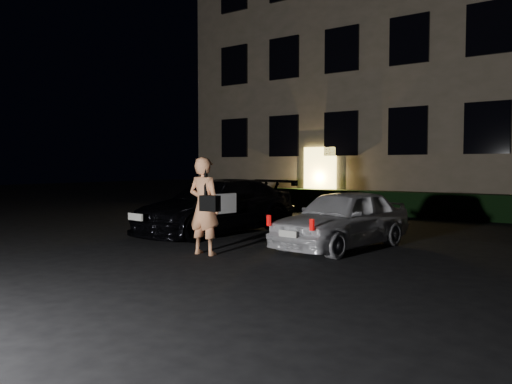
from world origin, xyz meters
The scene contains 6 objects.
ground centered at (0.00, 0.00, 0.00)m, with size 80.00×80.00×0.00m, color black.
building centered at (0.00, 14.99, 6.00)m, with size 20.00×8.11×12.00m.
hedge centered at (0.00, 10.50, 0.42)m, with size 15.00×0.70×0.85m, color black.
sedan centered at (-2.46, 3.30, 0.70)m, with size 2.53×5.06×1.40m.
hatch centered at (1.26, 3.04, 0.63)m, with size 2.00×3.88×1.26m.
man centered at (-0.60, 0.70, 0.97)m, with size 0.81×0.50×1.93m.
Camera 1 is at (5.90, -6.70, 1.76)m, focal length 35.00 mm.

